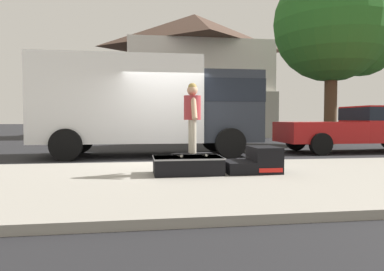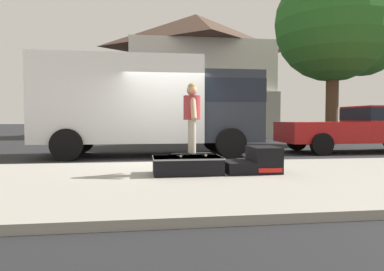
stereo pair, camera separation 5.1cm
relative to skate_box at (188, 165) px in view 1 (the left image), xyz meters
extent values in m
plane|color=black|center=(-0.11, 2.51, -0.30)|extent=(140.00, 140.00, 0.00)
cube|color=gray|center=(-0.11, -0.49, -0.24)|extent=(50.00, 5.00, 0.12)
cube|color=black|center=(0.00, 0.00, -0.01)|extent=(1.29, 0.79, 0.33)
cube|color=gray|center=(0.00, 0.00, 0.14)|extent=(1.31, 0.81, 0.03)
cube|color=black|center=(1.00, 0.00, -0.06)|extent=(0.52, 0.76, 0.23)
cube|color=black|center=(1.52, 0.00, 0.07)|extent=(0.52, 0.76, 0.50)
cube|color=red|center=(1.52, -0.38, -0.09)|extent=(0.46, 0.01, 0.08)
cube|color=black|center=(0.10, 0.03, 0.21)|extent=(0.80, 0.33, 0.02)
cylinder|color=silver|center=(0.33, 0.17, 0.18)|extent=(0.06, 0.04, 0.05)
cylinder|color=silver|center=(0.36, -0.01, 0.18)|extent=(0.06, 0.04, 0.05)
cylinder|color=silver|center=(-0.17, 0.08, 0.18)|extent=(0.06, 0.04, 0.05)
cylinder|color=silver|center=(-0.13, -0.10, 0.18)|extent=(0.06, 0.04, 0.05)
cylinder|color=#B7AD99|center=(0.10, 0.12, 0.54)|extent=(0.13, 0.13, 0.64)
cylinder|color=#B7AD99|center=(0.10, -0.05, 0.54)|extent=(0.13, 0.13, 0.64)
cylinder|color=#A53338|center=(0.10, 0.03, 1.09)|extent=(0.33, 0.33, 0.46)
cylinder|color=tan|center=(0.10, 0.24, 1.07)|extent=(0.10, 0.28, 0.44)
cylinder|color=tan|center=(0.10, -0.17, 1.07)|extent=(0.10, 0.28, 0.44)
sphere|color=tan|center=(0.10, 0.03, 1.42)|extent=(0.20, 0.20, 0.20)
sphere|color=tan|center=(0.10, 0.03, 1.47)|extent=(0.17, 0.17, 0.17)
cube|color=white|center=(-1.54, 4.71, 1.45)|extent=(5.00, 2.35, 2.60)
cube|color=#282D38|center=(1.91, 4.71, 1.25)|extent=(1.90, 2.16, 2.20)
cube|color=black|center=(1.91, 4.71, 1.74)|extent=(1.92, 2.19, 0.70)
cylinder|color=black|center=(1.76, 5.89, 0.15)|extent=(0.90, 0.28, 0.90)
cylinder|color=black|center=(1.76, 3.54, 0.15)|extent=(0.90, 0.28, 0.90)
cylinder|color=black|center=(-2.93, 5.89, 0.15)|extent=(0.90, 0.28, 0.90)
cylinder|color=black|center=(-2.93, 3.54, 0.15)|extent=(0.90, 0.28, 0.90)
cube|color=red|center=(7.51, 4.83, 0.69)|extent=(2.00, 1.85, 1.25)
cube|color=black|center=(7.51, 4.83, 1.04)|extent=(2.02, 1.87, 0.45)
cube|color=red|center=(5.21, 4.83, 0.41)|extent=(2.60, 1.85, 0.70)
cylinder|color=black|center=(4.83, 5.76, 0.06)|extent=(0.72, 0.24, 0.72)
cylinder|color=black|center=(4.83, 3.91, 0.06)|extent=(0.72, 0.24, 0.72)
cylinder|color=brown|center=(7.76, 8.54, 1.59)|extent=(0.56, 0.56, 3.78)
sphere|color=#286623|center=(7.76, 8.54, 5.19)|extent=(5.23, 5.23, 5.23)
sphere|color=#286623|center=(9.20, 8.54, 4.53)|extent=(3.40, 3.40, 3.40)
cube|color=silver|center=(2.91, 18.01, 2.70)|extent=(9.00, 7.50, 6.00)
cube|color=#B2ADA3|center=(2.91, 14.01, 1.10)|extent=(9.00, 0.50, 2.80)
pyramid|color=#473328|center=(2.91, 18.01, 6.90)|extent=(9.54, 7.95, 2.40)
camera|label=1|loc=(-0.91, -6.71, 0.88)|focal=33.32mm
camera|label=2|loc=(-0.86, -6.72, 0.88)|focal=33.32mm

